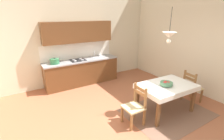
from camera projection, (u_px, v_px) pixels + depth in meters
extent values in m
cube|color=#A86042|center=(132.00, 125.00, 3.88)|extent=(6.15, 6.83, 0.10)
cube|color=beige|center=(78.00, 27.00, 5.78)|extent=(6.15, 0.12, 3.98)
cube|color=beige|center=(214.00, 30.00, 4.63)|extent=(0.12, 6.83, 3.98)
cube|color=#805C4A|center=(167.00, 112.00, 4.27)|extent=(2.10, 1.60, 0.01)
cube|color=brown|center=(82.00, 72.00, 5.94)|extent=(2.61, 0.60, 0.86)
cube|color=#9E9EA3|center=(82.00, 60.00, 5.79)|extent=(2.64, 0.63, 0.04)
cube|color=white|center=(78.00, 51.00, 5.94)|extent=(2.61, 0.01, 0.55)
cube|color=brown|center=(78.00, 32.00, 5.58)|extent=(2.40, 0.34, 0.70)
cube|color=black|center=(86.00, 85.00, 5.85)|extent=(2.57, 0.02, 0.09)
cylinder|color=silver|center=(96.00, 58.00, 6.08)|extent=(0.34, 0.34, 0.02)
cylinder|color=silver|center=(95.00, 54.00, 6.16)|extent=(0.02, 0.02, 0.22)
cube|color=black|center=(78.00, 60.00, 5.72)|extent=(0.52, 0.42, 0.01)
cylinder|color=silver|center=(75.00, 61.00, 5.57)|extent=(0.11, 0.11, 0.01)
cylinder|color=silver|center=(82.00, 60.00, 5.70)|extent=(0.11, 0.11, 0.01)
cylinder|color=silver|center=(73.00, 60.00, 5.73)|extent=(0.11, 0.11, 0.01)
cylinder|color=silver|center=(80.00, 59.00, 5.86)|extent=(0.11, 0.11, 0.01)
cylinder|color=#337A4C|center=(55.00, 62.00, 5.29)|extent=(0.28, 0.28, 0.15)
cylinder|color=#337A4C|center=(54.00, 59.00, 5.27)|extent=(0.29, 0.29, 0.02)
sphere|color=black|center=(54.00, 58.00, 5.26)|extent=(0.04, 0.04, 0.04)
cube|color=brown|center=(167.00, 85.00, 4.11)|extent=(1.37, 0.92, 0.02)
cube|color=brown|center=(158.00, 112.00, 3.64)|extent=(0.07, 0.07, 0.73)
cube|color=brown|center=(193.00, 99.00, 4.21)|extent=(0.07, 0.07, 0.73)
cube|color=brown|center=(137.00, 98.00, 4.26)|extent=(0.07, 0.07, 0.73)
cube|color=brown|center=(170.00, 88.00, 4.82)|extent=(0.07, 0.07, 0.73)
cube|color=white|center=(167.00, 85.00, 4.11)|extent=(1.43, 0.98, 0.00)
cube|color=white|center=(182.00, 94.00, 3.74)|extent=(1.40, 0.06, 0.12)
cube|color=white|center=(154.00, 81.00, 4.51)|extent=(1.40, 0.06, 0.12)
cube|color=white|center=(145.00, 93.00, 3.80)|extent=(0.04, 0.93, 0.12)
cube|color=white|center=(185.00, 82.00, 4.45)|extent=(0.04, 0.93, 0.12)
cube|color=#D1BC89|center=(133.00, 107.00, 3.71)|extent=(0.42, 0.42, 0.04)
cube|color=olive|center=(131.00, 123.00, 3.54)|extent=(0.04, 0.04, 0.41)
cube|color=olive|center=(122.00, 114.00, 3.84)|extent=(0.04, 0.04, 0.41)
cube|color=olive|center=(145.00, 108.00, 3.64)|extent=(0.04, 0.04, 0.93)
cube|color=olive|center=(135.00, 101.00, 3.93)|extent=(0.04, 0.04, 0.93)
cube|color=olive|center=(141.00, 89.00, 3.66)|extent=(0.03, 0.32, 0.07)
cube|color=olive|center=(140.00, 93.00, 3.69)|extent=(0.03, 0.32, 0.07)
cube|color=#D1BC89|center=(193.00, 88.00, 4.70)|extent=(0.47, 0.47, 0.04)
cube|color=olive|center=(191.00, 91.00, 5.00)|extent=(0.05, 0.05, 0.41)
cube|color=olive|center=(201.00, 96.00, 4.69)|extent=(0.05, 0.05, 0.41)
cube|color=olive|center=(183.00, 85.00, 4.77)|extent=(0.05, 0.05, 0.93)
cube|color=olive|center=(194.00, 90.00, 4.46)|extent=(0.05, 0.05, 0.93)
cube|color=olive|center=(190.00, 75.00, 4.50)|extent=(0.06, 0.32, 0.07)
cube|color=olive|center=(190.00, 79.00, 4.53)|extent=(0.06, 0.32, 0.07)
cylinder|color=#4C7F5B|center=(166.00, 85.00, 4.04)|extent=(0.17, 0.17, 0.02)
cylinder|color=#4C7F5B|center=(166.00, 84.00, 4.02)|extent=(0.30, 0.30, 0.07)
sphere|color=red|center=(165.00, 83.00, 4.00)|extent=(0.09, 0.09, 0.09)
sphere|color=red|center=(169.00, 83.00, 4.03)|extent=(0.08, 0.08, 0.08)
sphere|color=red|center=(165.00, 83.00, 4.04)|extent=(0.10, 0.10, 0.10)
cylinder|color=black|center=(171.00, 20.00, 3.66)|extent=(0.01, 0.01, 0.57)
cone|color=silver|center=(169.00, 35.00, 3.77)|extent=(0.32, 0.32, 0.14)
sphere|color=white|center=(169.00, 41.00, 3.81)|extent=(0.11, 0.11, 0.11)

